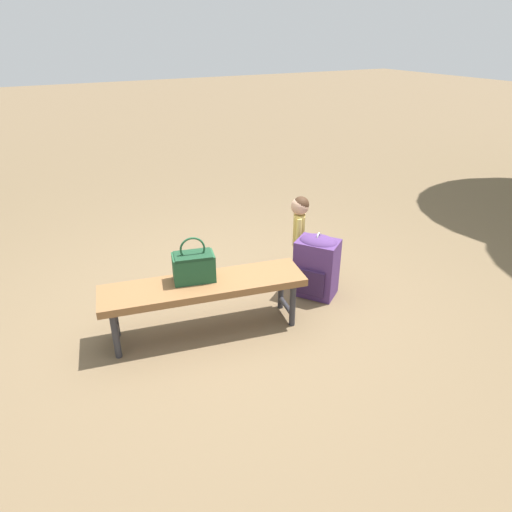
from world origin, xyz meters
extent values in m
plane|color=brown|center=(0.00, 0.00, 0.00)|extent=(40.00, 40.00, 0.00)
cube|color=brown|center=(-0.30, -0.18, 0.42)|extent=(1.65, 0.70, 0.06)
cylinder|color=#2D2D33|center=(0.41, -0.17, 0.20)|extent=(0.05, 0.05, 0.39)
cylinder|color=#2D2D33|center=(0.36, -0.45, 0.20)|extent=(0.05, 0.05, 0.39)
cylinder|color=#2D2D33|center=(-0.96, 0.10, 0.20)|extent=(0.05, 0.05, 0.39)
cylinder|color=#2D2D33|center=(-1.01, -0.18, 0.20)|extent=(0.05, 0.05, 0.39)
cylinder|color=#2D2D33|center=(0.39, -0.31, 0.10)|extent=(0.09, 0.28, 0.04)
cylinder|color=#2D2D33|center=(-0.99, -0.04, 0.10)|extent=(0.09, 0.28, 0.04)
cube|color=#1E4C2D|center=(-0.35, -0.11, 0.56)|extent=(0.35, 0.25, 0.22)
cube|color=#163922|center=(-0.35, -0.11, 0.67)|extent=(0.32, 0.25, 0.02)
torus|color=#1E4C2D|center=(-0.35, -0.11, 0.72)|extent=(0.19, 0.06, 0.20)
cylinder|color=#E5B2C6|center=(0.84, 0.22, 0.18)|extent=(0.07, 0.07, 0.35)
cylinder|color=#E5B2C6|center=(0.88, 0.28, 0.18)|extent=(0.07, 0.07, 0.35)
ellipsoid|color=white|center=(0.82, 0.23, 0.02)|extent=(0.10, 0.09, 0.04)
ellipsoid|color=white|center=(0.87, 0.30, 0.02)|extent=(0.10, 0.09, 0.04)
cube|color=#E5CC66|center=(0.86, 0.25, 0.50)|extent=(0.16, 0.17, 0.30)
cylinder|color=#E5CC66|center=(0.81, 0.18, 0.52)|extent=(0.05, 0.05, 0.26)
cylinder|color=#E5CC66|center=(0.91, 0.32, 0.52)|extent=(0.05, 0.05, 0.26)
sphere|color=tan|center=(0.86, 0.25, 0.74)|extent=(0.17, 0.17, 0.17)
sphere|color=#3F2819|center=(0.87, 0.25, 0.76)|extent=(0.15, 0.15, 0.15)
cube|color=#4C2D66|center=(0.82, -0.12, 0.27)|extent=(0.43, 0.45, 0.54)
ellipsoid|color=#4C2D66|center=(0.82, -0.12, 0.52)|extent=(0.41, 0.43, 0.12)
cube|color=#311D42|center=(0.70, -0.21, 0.19)|extent=(0.18, 0.23, 0.24)
cube|color=#311D42|center=(0.99, -0.10, 0.27)|extent=(0.06, 0.06, 0.46)
cube|color=#311D42|center=(0.89, 0.04, 0.27)|extent=(0.06, 0.06, 0.46)
torus|color=#B2B2B7|center=(0.82, -0.12, 0.57)|extent=(0.08, 0.06, 0.09)
camera|label=1|loc=(-1.40, -3.10, 2.22)|focal=32.09mm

